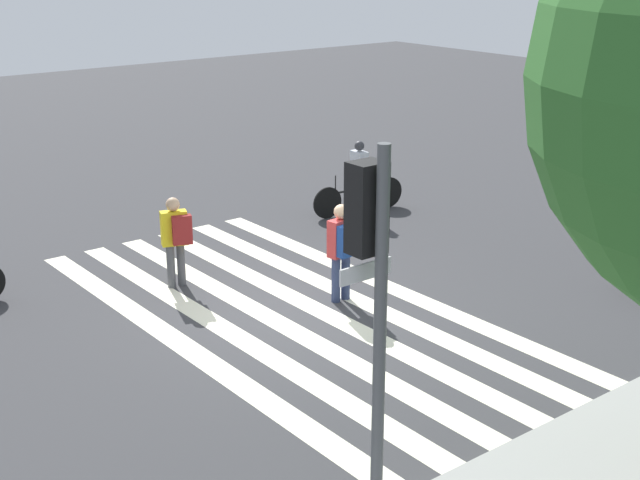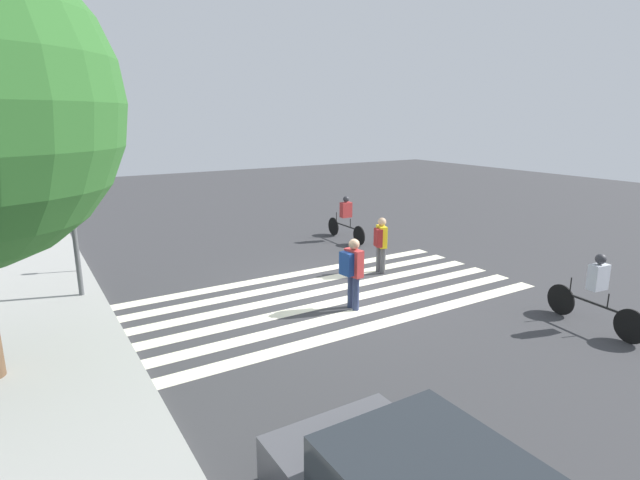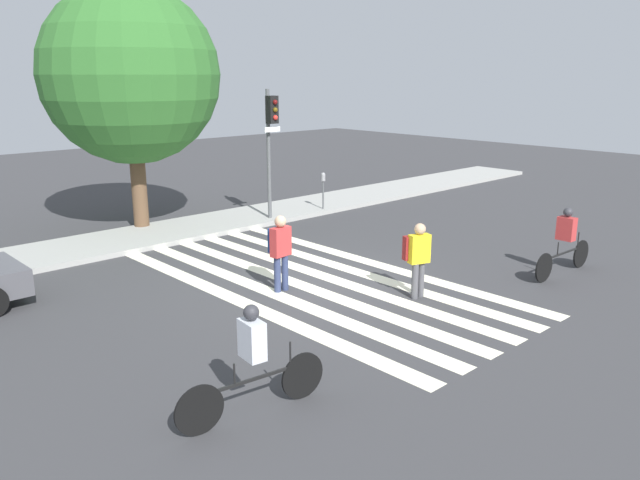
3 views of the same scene
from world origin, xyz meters
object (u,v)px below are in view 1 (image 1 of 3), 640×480
at_px(traffic_light, 371,278).
at_px(pedestrian_child_with_backpack, 176,235).
at_px(pedestrian_adult_blue_shirt, 342,246).
at_px(cyclist_near_curb, 359,175).

bearing_deg(traffic_light, pedestrian_child_with_backpack, -105.69).
height_order(pedestrian_adult_blue_shirt, cyclist_near_curb, pedestrian_adult_blue_shirt).
xyz_separation_m(traffic_light, pedestrian_adult_blue_shirt, (-3.98, -5.23, -1.95)).
bearing_deg(traffic_light, pedestrian_adult_blue_shirt, -127.24).
bearing_deg(pedestrian_adult_blue_shirt, pedestrian_child_with_backpack, 122.15).
height_order(pedestrian_adult_blue_shirt, pedestrian_child_with_backpack, pedestrian_adult_blue_shirt).
bearing_deg(pedestrian_child_with_backpack, traffic_light, -85.94).
bearing_deg(pedestrian_child_with_backpack, pedestrian_adult_blue_shirt, -31.44).
height_order(traffic_light, pedestrian_adult_blue_shirt, traffic_light).
relative_size(pedestrian_child_with_backpack, cyclist_near_curb, 0.69).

